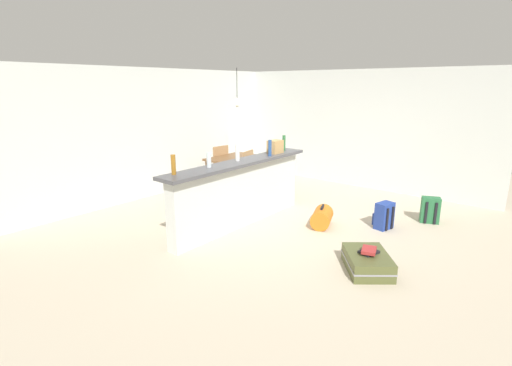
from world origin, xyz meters
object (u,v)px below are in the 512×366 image
duffel_bag_orange (322,217)px  bottle_green (284,143)px  dining_chair_near_partition (253,172)px  suitcase_flat_olive (367,262)px  bottle_blue (270,148)px  dining_chair_far_side (218,165)px  bottle_white (237,153)px  pendant_lamp (237,101)px  book_stack (369,251)px  dining_table (235,162)px  bottle_amber (173,165)px  backpack_blue (384,216)px  grocery_bag (275,147)px  backpack_green (430,210)px  bottle_clear (209,160)px

duffel_bag_orange → bottle_green: bearing=66.1°
dining_chair_near_partition → suitcase_flat_olive: 3.41m
bottle_blue → dining_chair_far_side: (0.76, 1.95, -0.66)m
bottle_white → pendant_lamp: (1.40, 1.24, 0.70)m
pendant_lamp → book_stack: bearing=-114.5°
dining_table → dining_chair_far_side: 0.53m
dining_table → duffel_bag_orange: (-0.63, -2.39, -0.50)m
dining_chair_near_partition → bottle_amber: bearing=-163.7°
dining_table → dining_chair_near_partition: size_ratio=1.18×
bottle_amber → dining_chair_far_side: bottle_amber is taller
dining_chair_far_side → book_stack: size_ratio=3.30×
bottle_white → bottle_amber: bearing=178.0°
dining_chair_near_partition → bottle_green: bearing=-95.3°
backpack_blue → bottle_amber: bearing=142.3°
suitcase_flat_olive → grocery_bag: bearing=63.1°
bottle_green → backpack_blue: bearing=-88.6°
bottle_white → dining_chair_near_partition: size_ratio=0.28×
book_stack → grocery_bag: bearing=63.3°
bottle_green → grocery_bag: bearing=-172.4°
bottle_amber → backpack_green: bottle_amber is taller
grocery_bag → pendant_lamp: (0.48, 1.29, 0.71)m
bottle_green → dining_chair_far_side: size_ratio=0.29×
dining_chair_far_side → duffel_bag_orange: (-0.64, -2.90, -0.36)m
bottle_amber → pendant_lamp: 2.95m
pendant_lamp → duffel_bag_orange: bearing=-105.3°
bottle_green → book_stack: (-1.43, -2.25, -0.92)m
bottle_amber → dining_chair_far_side: (2.61, 1.77, -0.66)m
bottle_white → bottle_green: bottle_green is taller
grocery_bag → dining_chair_near_partition: 1.12m
grocery_bag → bottle_amber: bearing=177.5°
dining_chair_near_partition → duffel_bag_orange: (-0.55, -1.87, -0.36)m
bottle_green → dining_table: size_ratio=0.25×
pendant_lamp → dining_table: bearing=101.7°
bottle_white → backpack_green: bearing=-49.3°
bottle_blue → backpack_blue: bearing=-69.6°
backpack_green → duffel_bag_orange: bearing=135.0°
backpack_blue → pendant_lamp: bearing=87.9°
book_stack → suitcase_flat_olive: bearing=104.1°
bottle_white → suitcase_flat_olive: 2.49m
bottle_green → dining_chair_far_side: bottle_green is taller
bottle_clear → bottle_white: size_ratio=0.85×
bottle_clear → bottle_blue: bottle_blue is taller
bottle_white → dining_chair_near_partition: bearing=30.6°
bottle_blue → suitcase_flat_olive: size_ratio=0.31×
dining_table → dining_chair_far_side: (0.01, 0.51, -0.13)m
backpack_green → duffel_bag_orange: (-1.28, 1.27, -0.05)m
dining_chair_near_partition → bottle_blue: bearing=-126.2°
bottle_green → dining_table: bearing=83.6°
book_stack → pendant_lamp: bearing=65.5°
suitcase_flat_olive → bottle_green: bearing=57.4°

